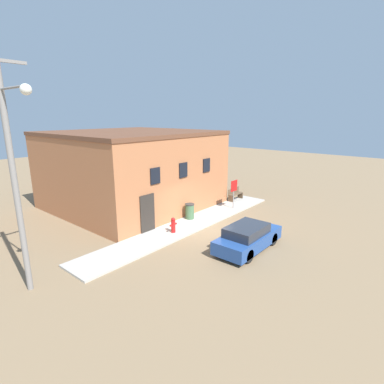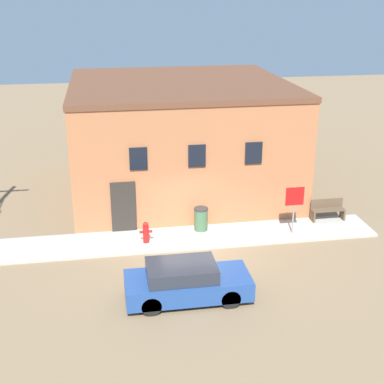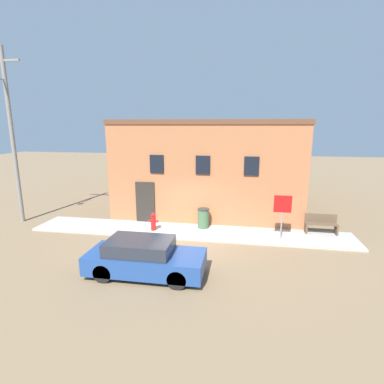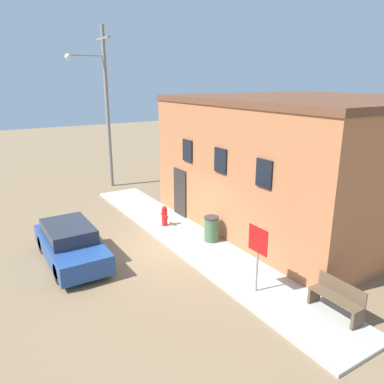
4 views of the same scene
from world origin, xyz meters
name	(u,v)px [view 1 (image 1 of 4)]	position (x,y,z in m)	size (l,w,h in m)	color
ground_plane	(204,229)	(0.00, 0.00, 0.00)	(80.00, 80.00, 0.00)	#846B4C
sidewalk	(190,224)	(0.00, 1.03, 0.05)	(15.15, 2.07, 0.10)	#B2ADA3
brick_building	(132,169)	(0.52, 6.92, 2.65)	(10.05, 9.84, 5.30)	#B26B42
fire_hydrant	(173,225)	(-1.69, 0.83, 0.53)	(0.50, 0.24, 0.86)	red
stop_sign	(234,189)	(4.20, 0.68, 1.49)	(0.75, 0.06, 1.97)	gray
bench	(235,194)	(6.12, 1.75, 0.54)	(1.42, 0.44, 0.89)	brown
trash_bin	(190,211)	(0.62, 1.61, 0.58)	(0.57, 0.57, 0.96)	#426642
utility_pole	(14,164)	(-9.08, 1.09, 4.79)	(1.80, 2.16, 8.74)	gray
parked_car	(248,237)	(-0.75, -3.27, 0.61)	(3.99, 1.65, 1.26)	black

